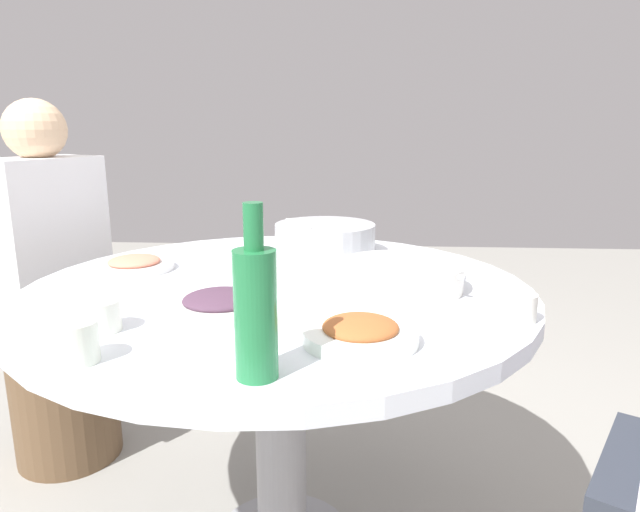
% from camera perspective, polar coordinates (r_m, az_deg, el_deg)
% --- Properties ---
extents(round_dining_table, '(1.23, 1.23, 0.76)m').
position_cam_1_polar(round_dining_table, '(1.42, -4.21, -7.65)').
color(round_dining_table, '#99999E').
rests_on(round_dining_table, ground).
extents(rice_bowl, '(0.30, 0.30, 0.10)m').
position_cam_1_polar(rice_bowl, '(1.70, 0.50, 1.86)').
color(rice_bowl, '#B2B5BA').
rests_on(rice_bowl, round_dining_table).
extents(soup_bowl, '(0.30, 0.30, 0.06)m').
position_cam_1_polar(soup_bowl, '(1.34, 8.18, -2.12)').
color(soup_bowl, white).
rests_on(soup_bowl, round_dining_table).
extents(dish_shrimp, '(0.21, 0.21, 0.04)m').
position_cam_1_polar(dish_shrimp, '(1.59, -18.44, -0.80)').
color(dish_shrimp, silver).
rests_on(dish_shrimp, round_dining_table).
extents(dish_stirfry, '(0.21, 0.21, 0.05)m').
position_cam_1_polar(dish_stirfry, '(1.02, 4.15, -7.79)').
color(dish_stirfry, white).
rests_on(dish_stirfry, round_dining_table).
extents(dish_eggplant, '(0.21, 0.21, 0.05)m').
position_cam_1_polar(dish_eggplant, '(1.19, -10.13, -4.80)').
color(dish_eggplant, silver).
rests_on(dish_eggplant, round_dining_table).
extents(green_bottle, '(0.07, 0.07, 0.27)m').
position_cam_1_polar(green_bottle, '(0.85, -6.60, -5.44)').
color(green_bottle, '#247943').
rests_on(green_bottle, round_dining_table).
extents(tea_cup_near, '(0.07, 0.07, 0.06)m').
position_cam_1_polar(tea_cup_near, '(1.18, 19.72, -4.98)').
color(tea_cup_near, white).
rests_on(tea_cup_near, round_dining_table).
extents(tea_cup_far, '(0.08, 0.08, 0.06)m').
position_cam_1_polar(tea_cup_far, '(1.14, -21.60, -5.70)').
color(tea_cup_far, white).
rests_on(tea_cup_far, round_dining_table).
extents(tea_cup_side, '(0.07, 0.07, 0.07)m').
position_cam_1_polar(tea_cup_side, '(1.01, -23.72, -8.05)').
color(tea_cup_side, white).
rests_on(tea_cup_side, round_dining_table).
extents(stool_for_diner_left, '(0.35, 0.35, 0.46)m').
position_cam_1_polar(stool_for_diner_left, '(2.18, -24.61, -12.70)').
color(stool_for_diner_left, brown).
rests_on(stool_for_diner_left, ground).
extents(diner_left, '(0.45, 0.44, 0.76)m').
position_cam_1_polar(diner_left, '(2.02, -26.10, 1.58)').
color(diner_left, '#2D333D').
rests_on(diner_left, stool_for_diner_left).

